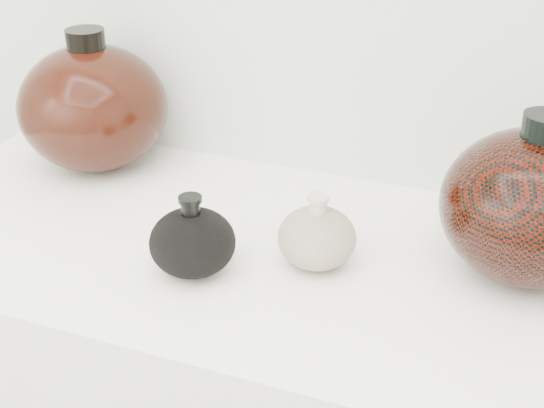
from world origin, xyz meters
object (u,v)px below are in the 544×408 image
at_px(left_round_pot, 93,107).
at_px(right_round_pot, 532,206).
at_px(black_gourd_vase, 192,242).
at_px(cream_gourd_vase, 317,237).

relative_size(left_round_pot, right_round_pot, 0.99).
distance_m(black_gourd_vase, left_round_pot, 0.37).
relative_size(black_gourd_vase, cream_gourd_vase, 1.08).
xyz_separation_m(black_gourd_vase, cream_gourd_vase, (0.14, 0.07, -0.00)).
bearing_deg(black_gourd_vase, left_round_pot, 141.32).
bearing_deg(black_gourd_vase, cream_gourd_vase, 27.34).
bearing_deg(cream_gourd_vase, left_round_pot, 159.76).
distance_m(black_gourd_vase, cream_gourd_vase, 0.16).
bearing_deg(cream_gourd_vase, black_gourd_vase, -152.66).
relative_size(cream_gourd_vase, left_round_pot, 0.43).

